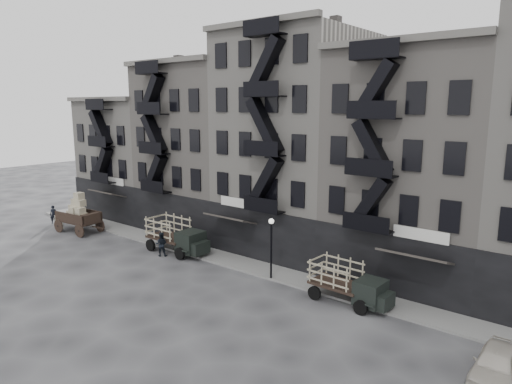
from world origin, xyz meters
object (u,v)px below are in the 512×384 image
Objects in this scene: pedestrian_west at (54,215)px; wagon at (78,210)px; stake_truck_west at (176,233)px; car_east at (497,364)px; horse at (57,219)px; pedestrian_mid at (161,244)px; stake_truck_east at (348,280)px.

wagon is at bearing -55.12° from pedestrian_west.
stake_truck_west is 3.04× the size of pedestrian_west.
car_east is at bearing -7.60° from wagon.
horse is at bearing -71.91° from pedestrian_west.
wagon is (2.86, 0.51, 1.20)m from horse.
pedestrian_mid is at bearing -100.56° from stake_truck_west.
car_east is 24.09m from pedestrian_mid.
stake_truck_west reaches higher than stake_truck_east.
stake_truck_west is 2.91× the size of pedestrian_mid.
pedestrian_west is 0.96× the size of pedestrian_mid.
stake_truck_west is at bearing -177.55° from stake_truck_east.
car_east is at bearing -16.65° from stake_truck_east.
stake_truck_west is at bearing -76.89° from horse.
pedestrian_west is (-16.35, -1.58, -0.67)m from stake_truck_west.
stake_truck_west is 1.11× the size of stake_truck_east.
stake_truck_west is 15.16m from stake_truck_east.
stake_truck_east is 1.20× the size of car_east.
wagon is at bearing -172.21° from stake_truck_west.
horse is 0.46× the size of wagon.
wagon reaches higher than stake_truck_west.
wagon is 4.82m from pedestrian_west.
car_east is at bearing -56.41° from pedestrian_west.
pedestrian_west is (-4.68, 0.06, -1.16)m from wagon.
pedestrian_west is at bearing 173.86° from wagon.
wagon is at bearing 177.71° from car_east.
stake_truck_east is 2.62× the size of pedestrian_mid.
wagon is 2.35× the size of pedestrian_mid.
stake_truck_west is 1.33× the size of car_east.
stake_truck_east is at bearing -81.18° from horse.
car_east is (35.46, -1.36, -1.37)m from wagon.
stake_truck_east is 9.16m from car_east.
wagon reaches higher than stake_truck_east.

